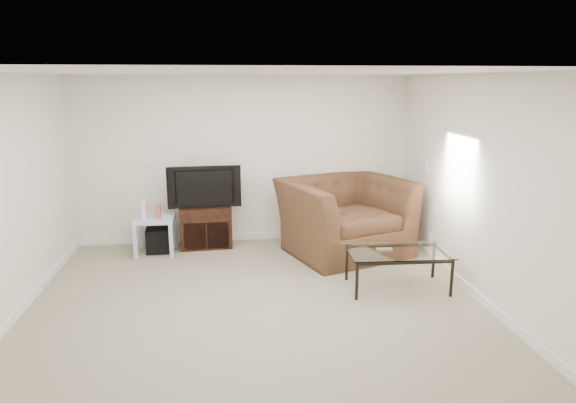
{
  "coord_description": "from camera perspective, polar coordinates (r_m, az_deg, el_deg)",
  "views": [
    {
      "loc": [
        -0.32,
        -5.16,
        2.43
      ],
      "look_at": [
        0.5,
        1.2,
        0.9
      ],
      "focal_mm": 32.0,
      "sensor_mm": 36.0,
      "label": 1
    }
  ],
  "objects": [
    {
      "name": "television",
      "position": [
        7.57,
        -9.3,
        1.78
      ],
      "size": [
        0.99,
        0.24,
        0.61
      ],
      "primitive_type": "imported",
      "rotation": [
        0.0,
        0.0,
        0.04
      ],
      "color": "black",
      "rests_on": "tv_stand"
    },
    {
      "name": "dvd_player",
      "position": [
        7.65,
        -9.19,
        -1.23
      ],
      "size": [
        0.47,
        0.35,
        0.06
      ],
      "primitive_type": "cube",
      "rotation": [
        0.0,
        0.0,
        0.07
      ],
      "color": "black",
      "rests_on": "tv_stand"
    },
    {
      "name": "recliner",
      "position": [
        7.3,
        6.35,
        -0.3
      ],
      "size": [
        1.88,
        1.54,
        1.42
      ],
      "primitive_type": "imported",
      "rotation": [
        0.0,
        0.0,
        0.34
      ],
      "color": "#54371F",
      "rests_on": "floor"
    },
    {
      "name": "side_table",
      "position": [
        7.6,
        -14.5,
        -3.62
      ],
      "size": [
        0.55,
        0.55,
        0.52
      ],
      "primitive_type": null,
      "rotation": [
        0.0,
        0.0,
        -0.01
      ],
      "color": "#ACC1CF",
      "rests_on": "floor"
    },
    {
      "name": "game_console",
      "position": [
        7.49,
        -15.68,
        -0.91
      ],
      "size": [
        0.05,
        0.17,
        0.24
      ],
      "primitive_type": "cube",
      "rotation": [
        0.0,
        0.0,
        0.0
      ],
      "color": "white",
      "rests_on": "side_table"
    },
    {
      "name": "tv_stand",
      "position": [
        7.74,
        -9.14,
        -2.64
      ],
      "size": [
        0.78,
        0.57,
        0.62
      ],
      "primitive_type": null,
      "rotation": [
        0.0,
        0.0,
        0.07
      ],
      "color": "black",
      "rests_on": "floor"
    },
    {
      "name": "plate_right_switch",
      "position": [
        7.41,
        15.05,
        3.8
      ],
      "size": [
        0.02,
        0.09,
        0.13
      ],
      "primitive_type": "cube",
      "color": "white",
      "rests_on": "wall_right"
    },
    {
      "name": "plate_right_outlet",
      "position": [
        7.36,
        15.48,
        -3.91
      ],
      "size": [
        0.02,
        0.08,
        0.12
      ],
      "primitive_type": "cube",
      "color": "white",
      "rests_on": "wall_right"
    },
    {
      "name": "wall_right",
      "position": [
        6.0,
        20.88,
        1.18
      ],
      "size": [
        0.02,
        5.0,
        2.5
      ],
      "primitive_type": "cube",
      "color": "silver",
      "rests_on": "ground"
    },
    {
      "name": "plate_back",
      "position": [
        7.81,
        -15.24,
        4.26
      ],
      "size": [
        0.12,
        0.02,
        0.12
      ],
      "primitive_type": "cube",
      "color": "white",
      "rests_on": "wall_back"
    },
    {
      "name": "remote",
      "position": [
        6.2,
        10.67,
        -5.21
      ],
      "size": [
        0.19,
        0.06,
        0.02
      ],
      "primitive_type": "cube",
      "rotation": [
        0.0,
        0.0,
        -0.06
      ],
      "color": "#B2B2B7",
      "rests_on": "coffee_table"
    },
    {
      "name": "wall_back",
      "position": [
        7.76,
        -4.91,
        4.62
      ],
      "size": [
        5.0,
        0.02,
        2.5
      ],
      "primitive_type": "cube",
      "color": "silver",
      "rests_on": "ground"
    },
    {
      "name": "floor",
      "position": [
        5.71,
        -3.52,
        -11.78
      ],
      "size": [
        5.0,
        5.0,
        0.0
      ],
      "primitive_type": "plane",
      "color": "tan",
      "rests_on": "ground"
    },
    {
      "name": "subwoofer",
      "position": [
        7.63,
        -14.21,
        -4.11
      ],
      "size": [
        0.35,
        0.35,
        0.34
      ],
      "primitive_type": "cube",
      "rotation": [
        0.0,
        0.0,
        0.05
      ],
      "color": "black",
      "rests_on": "floor"
    },
    {
      "name": "game_case",
      "position": [
        7.47,
        -14.19,
        -0.99
      ],
      "size": [
        0.06,
        0.15,
        0.21
      ],
      "primitive_type": "cube",
      "rotation": [
        0.0,
        0.0,
        0.01
      ],
      "color": "#CC4C4C",
      "rests_on": "side_table"
    },
    {
      "name": "coffee_table",
      "position": [
        6.27,
        12.05,
        -7.41
      ],
      "size": [
        1.21,
        0.72,
        0.46
      ],
      "primitive_type": null,
      "rotation": [
        0.0,
        0.0,
        -0.05
      ],
      "color": "black",
      "rests_on": "floor"
    },
    {
      "name": "ceiling",
      "position": [
        5.17,
        -3.92,
        14.16
      ],
      "size": [
        5.0,
        5.0,
        0.0
      ],
      "primitive_type": "plane",
      "color": "white",
      "rests_on": "ground"
    }
  ]
}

